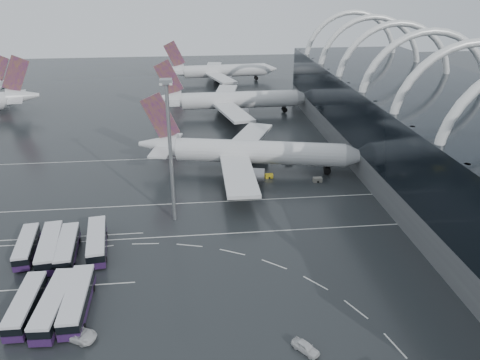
{
  "coord_description": "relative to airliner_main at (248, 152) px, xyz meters",
  "views": [
    {
      "loc": [
        0.4,
        -80.88,
        46.81
      ],
      "look_at": [
        9.97,
        7.66,
        7.0
      ],
      "focal_mm": 35.0,
      "sensor_mm": 36.0,
      "label": 1
    }
  ],
  "objects": [
    {
      "name": "terminal",
      "position": [
        47.23,
        -9.11,
        5.9
      ],
      "size": [
        42.0,
        160.0,
        34.9
      ],
      "color": "#545759",
      "rests_on": "ground"
    },
    {
      "name": "gse_cart_belly_e",
      "position": [
        -2.31,
        -0.19,
        -4.29
      ],
      "size": [
        2.49,
        1.47,
        1.36
      ],
      "primitive_type": "cube",
      "color": "gold",
      "rests_on": "ground"
    },
    {
      "name": "airliner_gate_c",
      "position": [
        -0.47,
        106.86,
        -0.22
      ],
      "size": [
        53.33,
        49.08,
        18.99
      ],
      "rotation": [
        0.0,
        0.0,
        0.08
      ],
      "color": "silver",
      "rests_on": "ground"
    },
    {
      "name": "bus_row_near_d",
      "position": [
        -32.03,
        -34.29,
        -3.1
      ],
      "size": [
        4.98,
        14.12,
        3.4
      ],
      "rotation": [
        0.0,
        0.0,
        1.71
      ],
      "color": "#241239",
      "rests_on": "ground"
    },
    {
      "name": "airliner_gate_b",
      "position": [
        0.47,
        52.22,
        0.01
      ],
      "size": [
        57.16,
        51.57,
        19.9
      ],
      "rotation": [
        0.0,
        0.0,
        0.02
      ],
      "color": "silver",
      "rests_on": "ground"
    },
    {
      "name": "gse_cart_belly_d",
      "position": [
        15.94,
        -8.82,
        -4.4
      ],
      "size": [
        2.1,
        1.24,
        1.14
      ],
      "primitive_type": "cube",
      "color": "slate",
      "rests_on": "ground"
    },
    {
      "name": "lane_marking_far",
      "position": [
        -14.33,
        11.05,
        -4.97
      ],
      "size": [
        120.0,
        0.25,
        0.01
      ],
      "primitive_type": "cube",
      "color": "silver",
      "rests_on": "ground"
    },
    {
      "name": "floodlight_mast",
      "position": [
        -18.22,
        -24.06,
        13.25
      ],
      "size": [
        2.22,
        2.22,
        28.97
      ],
      "color": "gray",
      "rests_on": "ground"
    },
    {
      "name": "bus_row_far_a",
      "position": [
        -39.48,
        -51.18,
        -3.23
      ],
      "size": [
        3.16,
        12.88,
        3.17
      ],
      "rotation": [
        0.0,
        0.0,
        1.56
      ],
      "color": "#241239",
      "rests_on": "ground"
    },
    {
      "name": "gse_cart_belly_a",
      "position": [
        4.64,
        -5.18,
        -4.46
      ],
      "size": [
        1.87,
        1.11,
        1.02
      ],
      "primitive_type": "cube",
      "color": "gold",
      "rests_on": "ground"
    },
    {
      "name": "bus_bay_line_south",
      "position": [
        -38.33,
        -44.95,
        -4.97
      ],
      "size": [
        28.0,
        0.25,
        0.01
      ],
      "primitive_type": "cube",
      "color": "silver",
      "rests_on": "ground"
    },
    {
      "name": "bus_row_near_b",
      "position": [
        -40.0,
        -35.51,
        -3.08
      ],
      "size": [
        4.81,
        14.24,
        3.44
      ],
      "rotation": [
        0.0,
        0.0,
        1.69
      ],
      "color": "#241239",
      "rests_on": "ground"
    },
    {
      "name": "gse_cart_belly_b",
      "position": [
        11.49,
        4.15,
        -4.43
      ],
      "size": [
        2.0,
        1.18,
        1.09
      ],
      "primitive_type": "cube",
      "color": "slate",
      "rests_on": "ground"
    },
    {
      "name": "ground",
      "position": [
        -14.33,
        -28.95,
        -4.97
      ],
      "size": [
        420.0,
        420.0,
        0.0
      ],
      "primitive_type": "plane",
      "color": "black",
      "rests_on": "ground"
    },
    {
      "name": "bus_bay_line_north",
      "position": [
        -38.33,
        -28.95,
        -4.97
      ],
      "size": [
        28.0,
        0.25,
        0.01
      ],
      "primitive_type": "cube",
      "color": "silver",
      "rests_on": "ground"
    },
    {
      "name": "lane_marking_near",
      "position": [
        -14.33,
        -30.95,
        -4.97
      ],
      "size": [
        120.0,
        0.25,
        0.01
      ],
      "primitive_type": "cube",
      "color": "silver",
      "rests_on": "ground"
    },
    {
      "name": "airliner_main",
      "position": [
        0.0,
        0.0,
        0.0
      ],
      "size": [
        58.27,
        50.3,
        19.85
      ],
      "rotation": [
        0.0,
        0.0,
        -0.22
      ],
      "color": "silver",
      "rests_on": "ground"
    },
    {
      "name": "van_curve_a",
      "position": [
        -31.11,
        -57.13,
        -4.17
      ],
      "size": [
        6.39,
        4.97,
        1.61
      ],
      "primitive_type": "imported",
      "rotation": [
        0.0,
        0.0,
        1.11
      ],
      "color": "silver",
      "rests_on": "ground"
    },
    {
      "name": "van_curve_b",
      "position": [
        0.0,
        -62.94,
        -4.28
      ],
      "size": [
        3.81,
        4.22,
        1.39
      ],
      "primitive_type": "imported",
      "rotation": [
        0.0,
        0.0,
        0.67
      ],
      "color": "silver",
      "rests_on": "ground"
    },
    {
      "name": "lane_marking_mid",
      "position": [
        -14.33,
        -16.95,
        -4.97
      ],
      "size": [
        120.0,
        0.25,
        0.01
      ],
      "primitive_type": "cube",
      "color": "silver",
      "rests_on": "ground"
    },
    {
      "name": "bus_row_near_a",
      "position": [
        -44.39,
        -34.3,
        -3.31
      ],
      "size": [
        4.19,
        12.5,
        3.02
      ],
      "rotation": [
        0.0,
        0.0,
        1.69
      ],
      "color": "#241239",
      "rests_on": "ground"
    },
    {
      "name": "bus_row_far_b",
      "position": [
        -35.24,
        -51.78,
        -3.08
      ],
      "size": [
        3.89,
        14.14,
        3.45
      ],
      "rotation": [
        0.0,
        0.0,
        1.52
      ],
      "color": "#241239",
      "rests_on": "ground"
    },
    {
      "name": "bus_row_near_c",
      "position": [
        -36.93,
        -35.74,
        -3.19
      ],
      "size": [
        4.21,
        13.36,
        3.24
      ],
      "rotation": [
        0.0,
        0.0,
        1.67
      ],
      "color": "#241239",
      "rests_on": "ground"
    },
    {
      "name": "bus_row_far_c",
      "position": [
        -32.08,
        -51.13,
        -3.08
      ],
      "size": [
        3.59,
        14.07,
        3.45
      ],
      "rotation": [
        0.0,
        0.0,
        1.59
      ],
      "color": "#241239",
      "rests_on": "ground"
    },
    {
      "name": "gse_cart_belly_c",
      "position": [
        -3.34,
        -11.05,
        -4.37
      ],
      "size": [
        2.2,
        1.3,
        1.2
      ],
      "primitive_type": "cube",
      "color": "gold",
      "rests_on": "ground"
    }
  ]
}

